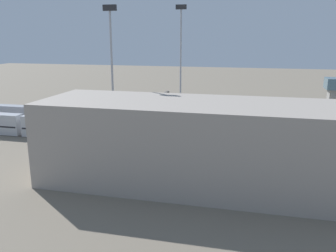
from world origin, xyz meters
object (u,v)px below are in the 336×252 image
(train_on_track_0, at_px, (254,121))
(maintenance_shed, at_px, (217,145))
(signal_gantry, at_px, (156,104))
(train_on_track_2, at_px, (88,119))
(control_tower, at_px, (336,97))
(light_mast_2, at_px, (181,51))
(light_mast_1, at_px, (112,60))
(train_on_track_4, at_px, (168,134))

(train_on_track_0, distance_m, maintenance_shed, 39.71)
(signal_gantry, bearing_deg, train_on_track_2, 0.00)
(maintenance_shed, bearing_deg, control_tower, -117.95)
(train_on_track_2, relative_size, signal_gantry, 2.86)
(light_mast_2, bearing_deg, light_mast_1, 68.64)
(train_on_track_0, relative_size, control_tower, 7.30)
(train_on_track_0, relative_size, light_mast_1, 3.05)
(train_on_track_2, distance_m, control_tower, 67.97)
(light_mast_1, height_order, signal_gantry, light_mast_1)
(train_on_track_2, bearing_deg, maintenance_shed, 141.62)
(train_on_track_4, xyz_separation_m, light_mast_1, (11.44, 2.52, 16.10))
(light_mast_1, bearing_deg, train_on_track_4, -167.55)
(train_on_track_4, height_order, maintenance_shed, maintenance_shed)
(light_mast_2, relative_size, signal_gantry, 1.26)
(light_mast_2, bearing_deg, train_on_track_4, 94.54)
(light_mast_1, bearing_deg, train_on_track_2, -44.99)
(train_on_track_0, distance_m, train_on_track_2, 43.45)
(train_on_track_0, distance_m, signal_gantry, 26.23)
(train_on_track_4, relative_size, control_tower, 9.65)
(train_on_track_4, distance_m, light_mast_2, 28.07)
(train_on_track_4, distance_m, signal_gantry, 12.31)
(control_tower, bearing_deg, train_on_track_4, 39.09)
(train_on_track_4, xyz_separation_m, train_on_track_0, (-18.32, -20.00, -0.53))
(light_mast_1, bearing_deg, signal_gantry, -116.00)
(light_mast_2, height_order, control_tower, light_mast_2)
(train_on_track_0, bearing_deg, maintenance_shed, 81.76)
(train_on_track_0, height_order, light_mast_1, light_mast_1)
(train_on_track_4, bearing_deg, maintenance_shed, 123.67)
(light_mast_1, bearing_deg, light_mast_2, -111.36)
(train_on_track_2, height_order, light_mast_2, light_mast_2)
(light_mast_2, xyz_separation_m, signal_gantry, (3.56, 12.21, -12.24))
(signal_gantry, xyz_separation_m, control_tower, (-45.33, -22.49, -0.12))
(train_on_track_2, xyz_separation_m, maintenance_shed, (-36.63, 29.02, 4.16))
(signal_gantry, height_order, control_tower, control_tower)
(light_mast_1, bearing_deg, maintenance_shed, 145.62)
(train_on_track_2, bearing_deg, light_mast_2, -151.18)
(train_on_track_4, bearing_deg, control_tower, -140.91)
(train_on_track_4, relative_size, maintenance_shed, 2.11)
(control_tower, bearing_deg, light_mast_2, 13.83)
(maintenance_shed, height_order, control_tower, maintenance_shed)
(light_mast_1, bearing_deg, train_on_track_0, -142.88)
(train_on_track_0, relative_size, signal_gantry, 3.62)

